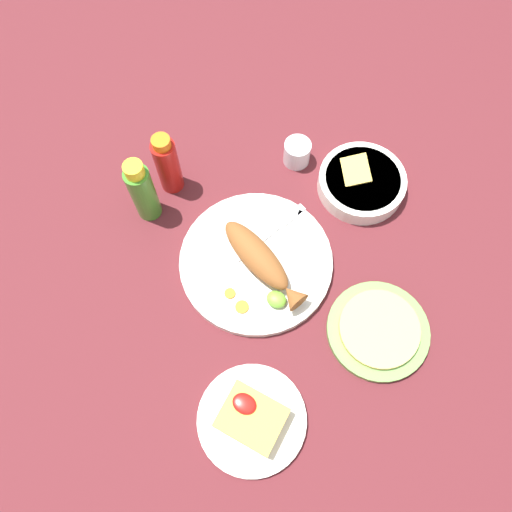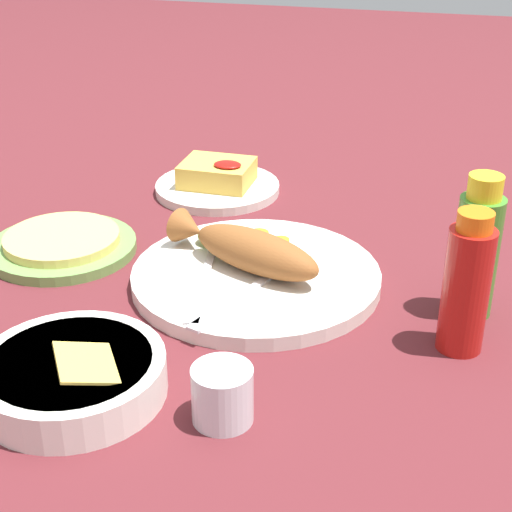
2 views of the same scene
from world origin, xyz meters
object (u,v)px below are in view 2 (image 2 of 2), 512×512
at_px(main_plate, 256,277).
at_px(side_plate_fries, 217,188).
at_px(hot_sauce_bottle_green, 476,250).
at_px(guacamole_bowl, 72,374).
at_px(salt_cup, 222,398).
at_px(tortilla_plate, 63,247).
at_px(fork_far, 201,289).
at_px(fork_near, 236,300).
at_px(fried_fish, 247,249).
at_px(hot_sauce_bottle_red, 466,286).

height_order(main_plate, side_plate_fries, main_plate).
bearing_deg(hot_sauce_bottle_green, guacamole_bowl, -144.32).
relative_size(salt_cup, tortilla_plate, 0.30).
xyz_separation_m(main_plate, hot_sauce_bottle_green, (0.26, 0.00, 0.07)).
bearing_deg(fork_far, salt_cup, 13.73).
distance_m(fork_near, salt_cup, 0.19).
xyz_separation_m(fried_fish, salt_cup, (0.05, -0.27, -0.02)).
distance_m(main_plate, fork_far, 0.08).
bearing_deg(fried_fish, hot_sauce_bottle_green, 21.32).
height_order(hot_sauce_bottle_green, salt_cup, hot_sauce_bottle_green).
distance_m(hot_sauce_bottle_red, salt_cup, 0.28).
distance_m(hot_sauce_bottle_red, hot_sauce_bottle_green, 0.08).
relative_size(hot_sauce_bottle_red, side_plate_fries, 0.82).
bearing_deg(side_plate_fries, guacamole_bowl, -87.34).
bearing_deg(hot_sauce_bottle_green, side_plate_fries, 145.66).
height_order(hot_sauce_bottle_red, salt_cup, hot_sauce_bottle_red).
relative_size(main_plate, fried_fish, 1.39).
height_order(main_plate, tortilla_plate, main_plate).
distance_m(main_plate, guacamole_bowl, 0.29).
height_order(main_plate, guacamole_bowl, guacamole_bowl).
xyz_separation_m(main_plate, fried_fish, (-0.01, 0.01, 0.03)).
xyz_separation_m(fork_near, hot_sauce_bottle_red, (0.25, -0.00, 0.06)).
xyz_separation_m(fork_near, guacamole_bowl, (-0.11, -0.19, 0.00)).
relative_size(fork_far, hot_sauce_bottle_green, 1.09).
height_order(hot_sauce_bottle_green, side_plate_fries, hot_sauce_bottle_green).
distance_m(fried_fish, side_plate_fries, 0.30).
xyz_separation_m(hot_sauce_bottle_green, side_plate_fries, (-0.40, 0.27, -0.07)).
height_order(hot_sauce_bottle_green, guacamole_bowl, hot_sauce_bottle_green).
distance_m(fried_fish, hot_sauce_bottle_green, 0.27).
xyz_separation_m(fork_far, tortilla_plate, (-0.22, 0.08, -0.01)).
height_order(fork_near, side_plate_fries, fork_near).
relative_size(main_plate, side_plate_fries, 1.58).
xyz_separation_m(hot_sauce_bottle_red, salt_cup, (-0.21, -0.18, -0.05)).
bearing_deg(side_plate_fries, hot_sauce_bottle_green, -34.34).
relative_size(fork_near, guacamole_bowl, 0.96).
xyz_separation_m(guacamole_bowl, tortilla_plate, (-0.16, 0.28, -0.02)).
bearing_deg(hot_sauce_bottle_green, main_plate, -179.70).
bearing_deg(side_plate_fries, main_plate, -62.97).
height_order(fork_near, salt_cup, salt_cup).
bearing_deg(guacamole_bowl, fried_fish, 69.70).
xyz_separation_m(hot_sauce_bottle_green, salt_cup, (-0.22, -0.26, -0.06)).
distance_m(main_plate, side_plate_fries, 0.31).
relative_size(main_plate, fork_far, 1.68).
bearing_deg(salt_cup, guacamole_bowl, -179.44).
bearing_deg(fried_fish, side_plate_fries, 137.36).
bearing_deg(hot_sauce_bottle_green, fried_fish, 179.10).
relative_size(fork_far, hot_sauce_bottle_red, 1.15).
bearing_deg(fork_near, side_plate_fries, -139.22).
relative_size(hot_sauce_bottle_red, salt_cup, 2.73).
distance_m(fork_near, fork_far, 0.05).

